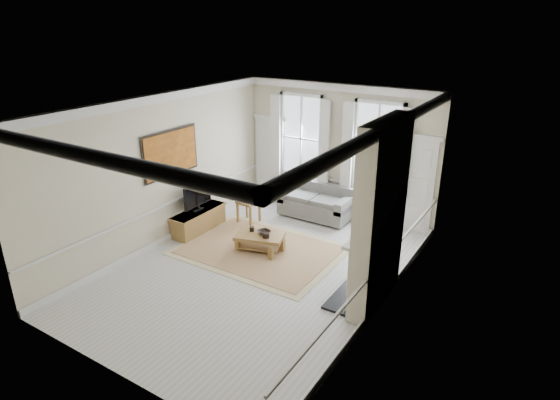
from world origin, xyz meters
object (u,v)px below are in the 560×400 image
Objects in this scene: side_table at (249,205)px; tv_stand at (199,220)px; sofa at (317,204)px; coffee_table at (260,238)px.

side_table is 0.39× the size of tv_stand.
sofa is 2.39m from coffee_table.
sofa is at bearing 48.48° from tv_stand.
sofa is 1.80m from side_table.
side_table is 0.49× the size of coffee_table.
coffee_table is (1.13, -1.15, -0.16)m from side_table.
tv_stand reaches higher than coffee_table.
side_table is at bearing 117.46° from coffee_table.
coffee_table is (-0.17, -2.39, -0.04)m from sofa.
sofa is at bearing 68.94° from coffee_table.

